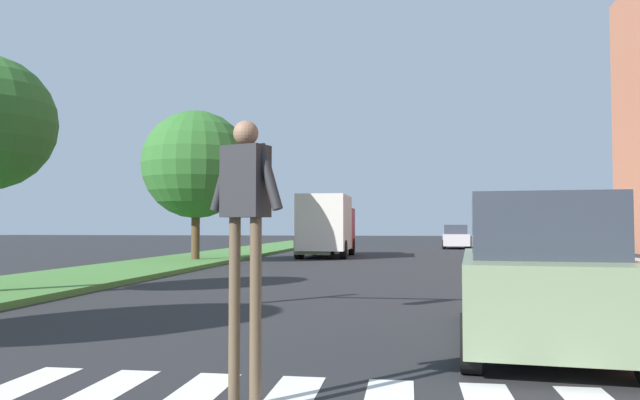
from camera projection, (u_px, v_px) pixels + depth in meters
The scene contains 10 objects.
ground_plane at pixel (395, 260), 28.03m from camera, with size 140.00×140.00×0.00m, color #262628.
median_strip at pixel (197, 259), 27.36m from camera, with size 4.13×64.00×0.15m, color #477A38.
tree_far at pixel (196, 165), 25.99m from camera, with size 4.66×4.66×6.42m.
sidewalk_right at pixel (621, 262), 24.70m from camera, with size 3.00×64.00×0.15m, color #9E9991.
traffic_light_gantry at pixel (22, 12), 7.86m from camera, with size 9.39×0.30×6.00m.
pedestrian_performer at pixel (245, 216), 5.17m from camera, with size 0.73×0.36×2.49m.
suv_crossing at pixel (538, 275), 7.96m from camera, with size 2.38×4.76×1.97m.
sedan_midblock at pixel (322, 242), 30.22m from camera, with size 2.17×4.49×1.68m.
sedan_distant at pixel (456, 237), 42.16m from camera, with size 2.01×4.30×1.66m.
truck_box_delivery at pixel (327, 225), 30.78m from camera, with size 2.40×6.20×3.10m.
Camera 1 is at (0.63, 1.67, 1.57)m, focal length 33.69 mm.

